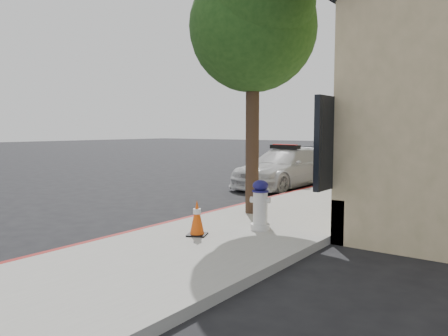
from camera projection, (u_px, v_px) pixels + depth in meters
name	position (u px, v px, depth m)	size (l,w,h in m)	color
ground	(207.00, 196.00, 13.23)	(120.00, 120.00, 0.00)	black
sidewalk	(413.00, 174.00, 19.12)	(3.20, 50.00, 0.15)	gray
curb_strip	(378.00, 172.00, 20.03)	(0.12, 50.00, 0.15)	maroon
tree_near	(254.00, 26.00, 9.50)	(2.92, 2.82, 5.62)	black
tree_mid	(371.00, 71.00, 15.93)	(2.77, 2.64, 5.43)	black
tree_far	(422.00, 83.00, 22.32)	(3.10, 3.00, 5.81)	black
police_car	(285.00, 168.00, 15.37)	(2.23, 4.80, 1.51)	silver
parked_car_mid	(313.00, 160.00, 19.10)	(1.66, 4.12, 1.40)	black
parked_car_far	(365.00, 151.00, 26.07)	(1.60, 4.59, 1.51)	#161E37
fire_hydrant	(260.00, 206.00, 8.18)	(0.40, 0.36, 0.94)	silver
traffic_cone	(197.00, 218.00, 7.76)	(0.44, 0.44, 0.64)	black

